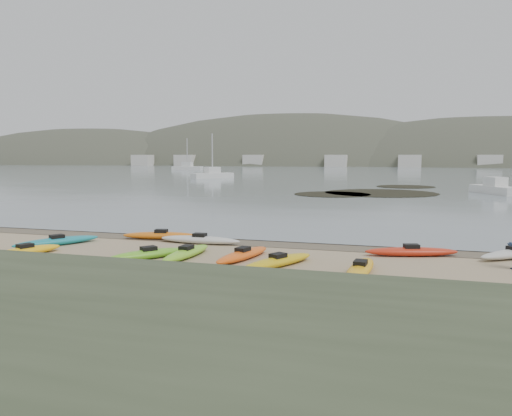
% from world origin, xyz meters
% --- Properties ---
extents(ground, '(600.00, 600.00, 0.00)m').
position_xyz_m(ground, '(0.00, 0.00, 0.00)').
color(ground, tan).
rests_on(ground, ground).
extents(wet_sand, '(60.00, 60.00, 0.00)m').
position_xyz_m(wet_sand, '(0.00, -0.30, 0.00)').
color(wet_sand, brown).
rests_on(wet_sand, ground).
extents(water, '(1200.00, 1200.00, 0.00)m').
position_xyz_m(water, '(0.00, 300.00, 0.01)').
color(water, slate).
rests_on(water, ground).
extents(kayaks, '(22.83, 9.65, 0.34)m').
position_xyz_m(kayaks, '(-0.68, -3.58, 0.17)').
color(kayaks, orange).
rests_on(kayaks, ground).
extents(kelp_mats, '(14.12, 21.71, 0.04)m').
position_xyz_m(kelp_mats, '(3.47, 32.20, 0.03)').
color(kelp_mats, black).
rests_on(kelp_mats, water).
extents(moored_boats, '(94.89, 95.69, 1.17)m').
position_xyz_m(moored_boats, '(3.63, 84.93, 0.55)').
color(moored_boats, silver).
rests_on(moored_boats, ground).
extents(far_hills, '(550.00, 135.00, 80.00)m').
position_xyz_m(far_hills, '(39.38, 193.97, -15.93)').
color(far_hills, '#384235').
rests_on(far_hills, ground).
extents(far_town, '(199.00, 5.00, 4.00)m').
position_xyz_m(far_town, '(6.00, 145.00, 2.00)').
color(far_town, beige).
rests_on(far_town, ground).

